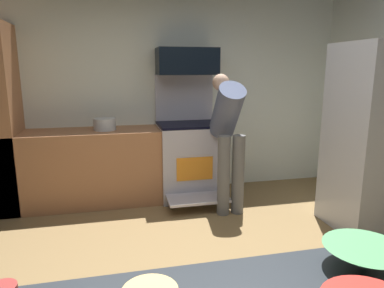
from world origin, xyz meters
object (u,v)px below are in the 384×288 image
(mixing_bowl_prep, at_px, (364,258))
(oven_range, at_px, (189,157))
(person_cook, at_px, (228,131))
(refrigerator, at_px, (378,138))
(stock_pot, at_px, (105,124))
(microwave, at_px, (187,61))

(mixing_bowl_prep, bearing_deg, oven_range, 88.94)
(person_cook, bearing_deg, refrigerator, -29.70)
(refrigerator, relative_size, stock_pot, 7.10)
(person_cook, bearing_deg, stock_pot, 158.00)
(microwave, relative_size, mixing_bowl_prep, 2.49)
(oven_range, height_order, microwave, microwave)
(refrigerator, xyz_separation_m, mixing_bowl_prep, (-1.72, -1.95, 0.01))
(oven_range, xyz_separation_m, mixing_bowl_prep, (-0.06, -3.24, 0.43))
(mixing_bowl_prep, bearing_deg, microwave, 88.97)
(refrigerator, distance_m, mixing_bowl_prep, 2.60)
(oven_range, bearing_deg, refrigerator, -37.88)
(person_cook, bearing_deg, microwave, 117.93)
(oven_range, xyz_separation_m, microwave, (0.00, 0.09, 1.19))
(refrigerator, bearing_deg, microwave, 140.17)
(microwave, distance_m, refrigerator, 2.30)
(person_cook, distance_m, mixing_bowl_prep, 2.73)
(person_cook, bearing_deg, mixing_bowl_prep, -98.27)
(microwave, xyz_separation_m, person_cook, (0.33, -0.63, -0.78))
(oven_range, distance_m, stock_pot, 1.12)
(mixing_bowl_prep, bearing_deg, stock_pot, 106.50)
(refrigerator, relative_size, person_cook, 1.20)
(oven_range, relative_size, stock_pot, 5.87)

